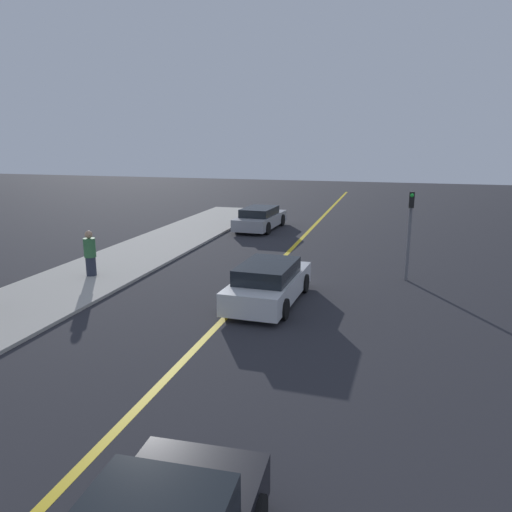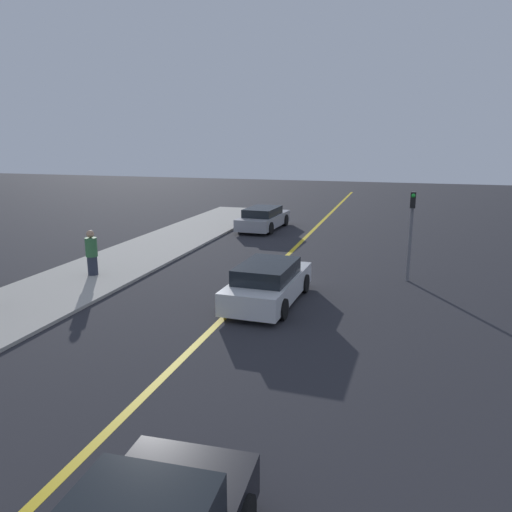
# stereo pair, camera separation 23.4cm
# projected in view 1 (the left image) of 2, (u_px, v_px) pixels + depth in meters

# --- Properties ---
(road_center_line) EXTENTS (0.20, 60.00, 0.01)m
(road_center_line) POSITION_uv_depth(u_px,v_px,m) (271.00, 270.00, 19.48)
(road_center_line) COLOR gold
(road_center_line) RESTS_ON ground_plane
(sidewalk_left) EXTENTS (3.84, 34.00, 0.10)m
(sidewalk_left) POSITION_uv_depth(u_px,v_px,m) (116.00, 264.00, 20.17)
(sidewalk_left) COLOR #ADA89E
(sidewalk_left) RESTS_ON ground_plane
(car_ahead_center) EXTENTS (2.00, 4.43, 1.31)m
(car_ahead_center) POSITION_uv_depth(u_px,v_px,m) (269.00, 283.00, 15.48)
(car_ahead_center) COLOR silver
(car_ahead_center) RESTS_ON ground_plane
(car_far_distant) EXTENTS (2.10, 4.76, 1.25)m
(car_far_distant) POSITION_uv_depth(u_px,v_px,m) (260.00, 218.00, 28.04)
(car_far_distant) COLOR #9E9EA3
(car_far_distant) RESTS_ON ground_plane
(pedestrian_mid_group) EXTENTS (0.43, 0.43, 1.66)m
(pedestrian_mid_group) POSITION_uv_depth(u_px,v_px,m) (90.00, 254.00, 18.15)
(pedestrian_mid_group) COLOR #282D3D
(pedestrian_mid_group) RESTS_ON sidewalk_left
(traffic_light) EXTENTS (0.18, 0.40, 3.21)m
(traffic_light) POSITION_uv_depth(u_px,v_px,m) (410.00, 225.00, 17.56)
(traffic_light) COLOR slate
(traffic_light) RESTS_ON ground_plane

